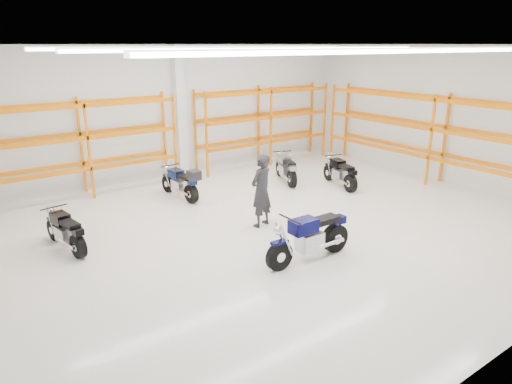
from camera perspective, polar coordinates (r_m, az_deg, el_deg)
ground at (r=12.01m, az=3.61°, el=-4.08°), size 14.00×14.00×0.00m
room_shell at (r=11.22m, az=3.86°, el=11.69°), size 14.02×12.02×4.51m
motorcycle_main at (r=10.01m, az=7.06°, el=-5.67°), size 2.24×0.74×1.10m
motorcycle_back_a at (r=11.27m, az=-22.66°, el=-4.67°), size 0.62×1.87×0.92m
motorcycle_back_b at (r=13.98m, az=-9.26°, el=1.09°), size 0.64×2.01×1.03m
motorcycle_back_c at (r=15.53m, az=3.82°, el=2.85°), size 0.94×1.89×0.97m
motorcycle_back_d at (r=15.23m, az=10.56°, el=2.27°), size 0.82×1.94×0.97m
standing_man at (r=11.61m, az=0.66°, el=0.18°), size 0.80×0.63×1.91m
structural_column at (r=16.21m, az=-9.49°, el=9.78°), size 0.32×0.32×4.50m
pallet_racking_back_left at (r=14.80m, az=-20.70°, el=6.25°), size 5.67×0.87×3.00m
pallet_racking_back_right at (r=17.75m, az=1.08°, el=9.20°), size 5.67×0.87×3.00m
pallet_racking_side at (r=16.28m, az=21.90°, el=7.20°), size 0.87×9.07×3.00m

